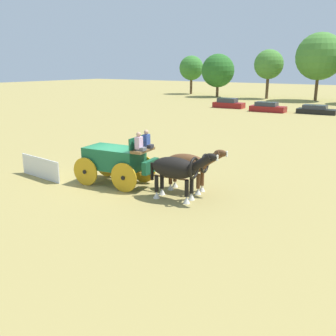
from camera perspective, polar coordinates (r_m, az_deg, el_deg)
name	(u,v)px	position (r m, az deg, el deg)	size (l,w,h in m)	color
ground_plane	(115,184)	(19.02, -8.00, -2.35)	(220.00, 220.00, 0.00)	#9E8C4C
show_wagon	(117,159)	(18.59, -7.74, 1.32)	(5.89, 2.26, 2.79)	#195B38
draft_horse_near	(189,165)	(17.42, 3.25, 0.51)	(3.07, 1.13, 2.13)	brown
draft_horse_off	(177,169)	(16.26, 1.36, -0.21)	(3.13, 1.20, 2.24)	black
parked_vehicle_a	(228,104)	(53.74, 9.11, 9.58)	(4.33, 1.96, 1.33)	maroon
parked_vehicle_b	(267,108)	(50.12, 14.80, 8.83)	(4.50, 2.00, 1.22)	maroon
parked_vehicle_c	(316,110)	(49.82, 21.47, 8.16)	(4.62, 2.10, 1.06)	black
tree_a	(191,68)	(79.44, 3.55, 14.84)	(4.88, 4.88, 7.64)	brown
tree_b	(218,71)	(72.41, 7.56, 14.37)	(6.04, 6.04, 7.78)	brown
tree_c	(269,64)	(69.98, 14.98, 14.88)	(5.03, 5.03, 8.40)	brown
tree_d	(320,56)	(68.20, 21.93, 15.36)	(7.55, 7.55, 10.88)	brown
sponsor_banner	(40,168)	(20.71, -18.74, 0.02)	(3.20, 0.06, 1.10)	silver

